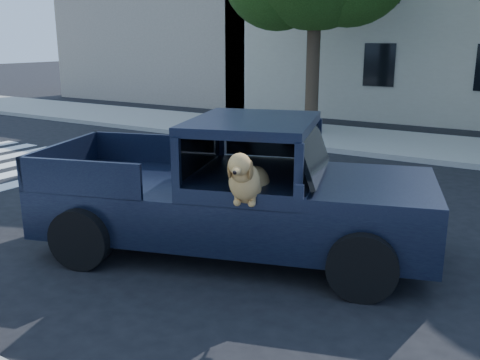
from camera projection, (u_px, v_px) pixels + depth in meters
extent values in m
plane|color=black|center=(289.00, 252.00, 8.21)|extent=(120.00, 120.00, 0.00)
cube|color=gray|center=(429.00, 147.00, 15.76)|extent=(60.00, 4.00, 0.15)
cylinder|color=#332619|center=(313.00, 69.00, 17.57)|extent=(0.44, 0.44, 4.40)
cube|color=tan|center=(177.00, 22.00, 28.37)|extent=(12.00, 6.00, 8.00)
cube|color=black|center=(234.00, 208.00, 8.07)|extent=(6.17, 3.85, 0.73)
cube|color=black|center=(376.00, 188.00, 7.47)|extent=(2.25, 2.62, 0.18)
cube|color=black|center=(253.00, 123.00, 7.67)|extent=(2.28, 2.55, 0.13)
cube|color=black|center=(314.00, 153.00, 7.56)|extent=(0.84, 1.91, 0.63)
cube|color=black|center=(260.00, 207.00, 7.43)|extent=(0.77, 0.77, 0.42)
cube|color=black|center=(299.00, 192.00, 6.31)|extent=(0.12, 0.09, 0.18)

